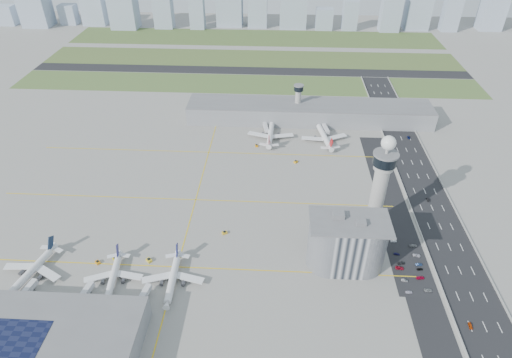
# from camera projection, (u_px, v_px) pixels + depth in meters

# --- Properties ---
(ground) EXTENTS (1000.00, 1000.00, 0.00)m
(ground) POSITION_uv_depth(u_px,v_px,m) (253.00, 233.00, 258.35)
(ground) COLOR #9B9890
(grass_strip_0) EXTENTS (480.00, 50.00, 0.08)m
(grass_strip_0) POSITION_uv_depth(u_px,v_px,m) (247.00, 84.00, 442.22)
(grass_strip_0) COLOR #495E2C
(grass_strip_0) RESTS_ON ground
(grass_strip_1) EXTENTS (480.00, 60.00, 0.08)m
(grass_strip_1) POSITION_uv_depth(u_px,v_px,m) (251.00, 59.00, 503.22)
(grass_strip_1) COLOR #465A2A
(grass_strip_1) RESTS_ON ground
(grass_strip_2) EXTENTS (480.00, 70.00, 0.08)m
(grass_strip_2) POSITION_uv_depth(u_px,v_px,m) (255.00, 38.00, 568.29)
(grass_strip_2) COLOR #425729
(grass_strip_2) RESTS_ON ground
(runway) EXTENTS (480.00, 22.00, 0.10)m
(runway) POSITION_uv_depth(u_px,v_px,m) (249.00, 71.00, 472.30)
(runway) COLOR black
(runway) RESTS_ON ground
(highway) EXTENTS (28.00, 500.00, 0.10)m
(highway) POSITION_uv_depth(u_px,v_px,m) (446.00, 240.00, 253.19)
(highway) COLOR black
(highway) RESTS_ON ground
(barrier_left) EXTENTS (0.60, 500.00, 1.20)m
(barrier_left) POSITION_uv_depth(u_px,v_px,m) (423.00, 238.00, 253.50)
(barrier_left) COLOR #9E9E99
(barrier_left) RESTS_ON ground
(barrier_right) EXTENTS (0.60, 500.00, 1.20)m
(barrier_right) POSITION_uv_depth(u_px,v_px,m) (471.00, 240.00, 252.25)
(barrier_right) COLOR #9E9E99
(barrier_right) RESTS_ON ground
(landside_road) EXTENTS (18.00, 260.00, 0.08)m
(landside_road) POSITION_uv_depth(u_px,v_px,m) (407.00, 250.00, 246.18)
(landside_road) COLOR black
(landside_road) RESTS_ON ground
(parking_lot) EXTENTS (20.00, 44.00, 0.10)m
(parking_lot) POSITION_uv_depth(u_px,v_px,m) (409.00, 266.00, 236.50)
(parking_lot) COLOR black
(parking_lot) RESTS_ON ground
(taxiway_line_h_0) EXTENTS (260.00, 0.60, 0.01)m
(taxiway_line_h_0) POSITION_uv_depth(u_px,v_px,m) (177.00, 267.00, 235.73)
(taxiway_line_h_0) COLOR yellow
(taxiway_line_h_0) RESTS_ON ground
(taxiway_line_h_1) EXTENTS (260.00, 0.60, 0.01)m
(taxiway_line_h_1) POSITION_uv_depth(u_px,v_px,m) (196.00, 200.00, 284.53)
(taxiway_line_h_1) COLOR yellow
(taxiway_line_h_1) RESTS_ON ground
(taxiway_line_h_2) EXTENTS (260.00, 0.60, 0.01)m
(taxiway_line_h_2) POSITION_uv_depth(u_px,v_px,m) (209.00, 152.00, 333.33)
(taxiway_line_h_2) COLOR yellow
(taxiway_line_h_2) RESTS_ON ground
(taxiway_line_v) EXTENTS (0.60, 260.00, 0.01)m
(taxiway_line_v) POSITION_uv_depth(u_px,v_px,m) (196.00, 200.00, 284.53)
(taxiway_line_v) COLOR yellow
(taxiway_line_v) RESTS_ON ground
(control_tower) EXTENTS (14.00, 14.00, 64.50)m
(control_tower) POSITION_uv_depth(u_px,v_px,m) (380.00, 182.00, 241.32)
(control_tower) COLOR #ADAAA5
(control_tower) RESTS_ON ground
(secondary_tower) EXTENTS (8.60, 8.60, 31.90)m
(secondary_tower) POSITION_uv_depth(u_px,v_px,m) (298.00, 99.00, 368.11)
(secondary_tower) COLOR #ADAAA5
(secondary_tower) RESTS_ON ground
(admin_building) EXTENTS (42.00, 24.00, 33.50)m
(admin_building) POSITION_uv_depth(u_px,v_px,m) (347.00, 243.00, 229.26)
(admin_building) COLOR #B2B2B7
(admin_building) RESTS_ON ground
(terminal_pier) EXTENTS (210.00, 32.00, 15.80)m
(terminal_pier) POSITION_uv_depth(u_px,v_px,m) (309.00, 112.00, 372.36)
(terminal_pier) COLOR gray
(terminal_pier) RESTS_ON ground
(near_terminal) EXTENTS (84.00, 42.00, 13.00)m
(near_terminal) POSITION_uv_depth(u_px,v_px,m) (46.00, 339.00, 191.84)
(near_terminal) COLOR gray
(near_terminal) RESTS_ON ground
(airplane_near_a) EXTENTS (42.71, 47.32, 11.39)m
(airplane_near_a) POSITION_uv_depth(u_px,v_px,m) (30.00, 268.00, 227.58)
(airplane_near_a) COLOR white
(airplane_near_a) RESTS_ON ground
(airplane_near_b) EXTENTS (35.51, 40.32, 10.30)m
(airplane_near_b) POSITION_uv_depth(u_px,v_px,m) (112.00, 275.00, 224.47)
(airplane_near_b) COLOR white
(airplane_near_b) RESTS_ON ground
(airplane_near_c) EXTENTS (35.08, 40.73, 11.02)m
(airplane_near_c) POSITION_uv_depth(u_px,v_px,m) (172.00, 276.00, 223.08)
(airplane_near_c) COLOR white
(airplane_near_c) RESTS_ON ground
(airplane_far_a) EXTENTS (39.75, 46.18, 12.51)m
(airplane_far_a) POSITION_uv_depth(u_px,v_px,m) (271.00, 130.00, 348.98)
(airplane_far_a) COLOR white
(airplane_far_a) RESTS_ON ground
(airplane_far_b) EXTENTS (45.53, 50.86, 12.49)m
(airplane_far_b) POSITION_uv_depth(u_px,v_px,m) (324.00, 133.00, 345.48)
(airplane_far_b) COLOR white
(airplane_far_b) RESTS_ON ground
(jet_bridge_near_0) EXTENTS (5.39, 14.31, 5.70)m
(jet_bridge_near_0) POSITION_uv_depth(u_px,v_px,m) (18.00, 304.00, 212.13)
(jet_bridge_near_0) COLOR silver
(jet_bridge_near_0) RESTS_ON ground
(jet_bridge_near_1) EXTENTS (5.39, 14.31, 5.70)m
(jet_bridge_near_1) POSITION_uv_depth(u_px,v_px,m) (78.00, 306.00, 210.79)
(jet_bridge_near_1) COLOR silver
(jet_bridge_near_1) RESTS_ON ground
(jet_bridge_near_2) EXTENTS (5.39, 14.31, 5.70)m
(jet_bridge_near_2) POSITION_uv_depth(u_px,v_px,m) (137.00, 309.00, 209.45)
(jet_bridge_near_2) COLOR silver
(jet_bridge_near_2) RESTS_ON ground
(jet_bridge_far_0) EXTENTS (5.39, 14.31, 5.70)m
(jet_bridge_far_0) POSITION_uv_depth(u_px,v_px,m) (265.00, 125.00, 363.97)
(jet_bridge_far_0) COLOR silver
(jet_bridge_far_0) RESTS_ON ground
(jet_bridge_far_1) EXTENTS (5.39, 14.31, 5.70)m
(jet_bridge_far_1) POSITION_uv_depth(u_px,v_px,m) (324.00, 126.00, 361.74)
(jet_bridge_far_1) COLOR silver
(jet_bridge_far_1) RESTS_ON ground
(tug_0) EXTENTS (3.23, 3.29, 1.59)m
(tug_0) POSITION_uv_depth(u_px,v_px,m) (115.00, 258.00, 239.87)
(tug_0) COLOR yellow
(tug_0) RESTS_ON ground
(tug_1) EXTENTS (3.51, 3.46, 1.70)m
(tug_1) POSITION_uv_depth(u_px,v_px,m) (98.00, 262.00, 237.55)
(tug_1) COLOR orange
(tug_1) RESTS_ON ground
(tug_2) EXTENTS (3.97, 3.97, 1.94)m
(tug_2) POSITION_uv_depth(u_px,v_px,m) (149.00, 260.00, 238.72)
(tug_2) COLOR yellow
(tug_2) RESTS_ON ground
(tug_3) EXTENTS (3.69, 3.27, 1.78)m
(tug_3) POSITION_uv_depth(u_px,v_px,m) (224.00, 232.00, 257.16)
(tug_3) COLOR gold
(tug_3) RESTS_ON ground
(tug_4) EXTENTS (2.40, 3.16, 1.69)m
(tug_4) POSITION_uv_depth(u_px,v_px,m) (257.00, 145.00, 340.06)
(tug_4) COLOR orange
(tug_4) RESTS_ON ground
(tug_5) EXTENTS (3.44, 3.55, 1.71)m
(tug_5) POSITION_uv_depth(u_px,v_px,m) (296.00, 162.00, 320.96)
(tug_5) COLOR orange
(tug_5) RESTS_ON ground
(car_lot_0) EXTENTS (3.63, 1.67, 1.21)m
(car_lot_0) POSITION_uv_depth(u_px,v_px,m) (409.00, 292.00, 220.82)
(car_lot_0) COLOR silver
(car_lot_0) RESTS_ON ground
(car_lot_1) EXTENTS (3.56, 1.68, 1.13)m
(car_lot_1) POSITION_uv_depth(u_px,v_px,m) (405.00, 280.00, 227.22)
(car_lot_1) COLOR gray
(car_lot_1) RESTS_ON ground
(car_lot_2) EXTENTS (4.77, 2.71, 1.26)m
(car_lot_2) POSITION_uv_depth(u_px,v_px,m) (400.00, 268.00, 234.33)
(car_lot_2) COLOR #A31026
(car_lot_2) RESTS_ON ground
(car_lot_3) EXTENTS (4.37, 2.22, 1.22)m
(car_lot_3) POSITION_uv_depth(u_px,v_px,m) (401.00, 263.00, 237.39)
(car_lot_3) COLOR #27282B
(car_lot_3) RESTS_ON ground
(car_lot_4) EXTENTS (3.49, 1.86, 1.13)m
(car_lot_4) POSITION_uv_depth(u_px,v_px,m) (397.00, 254.00, 243.16)
(car_lot_4) COLOR #151449
(car_lot_4) RESTS_ON ground
(car_lot_5) EXTENTS (3.57, 1.47, 1.15)m
(car_lot_5) POSITION_uv_depth(u_px,v_px,m) (394.00, 241.00, 251.60)
(car_lot_5) COLOR white
(car_lot_5) RESTS_ON ground
(car_lot_6) EXTENTS (4.25, 2.06, 1.17)m
(car_lot_6) POSITION_uv_depth(u_px,v_px,m) (428.00, 290.00, 221.77)
(car_lot_6) COLOR gray
(car_lot_6) RESTS_ON ground
(car_lot_7) EXTENTS (4.61, 2.48, 1.27)m
(car_lot_7) POSITION_uv_depth(u_px,v_px,m) (420.00, 278.00, 228.64)
(car_lot_7) COLOR #AB062B
(car_lot_7) RESTS_ON ground
(car_lot_8) EXTENTS (3.45, 1.81, 1.12)m
(car_lot_8) POSITION_uv_depth(u_px,v_px,m) (420.00, 269.00, 233.71)
(car_lot_8) COLOR black
(car_lot_8) RESTS_ON ground
(car_lot_9) EXTENTS (3.82, 1.77, 1.21)m
(car_lot_9) POSITION_uv_depth(u_px,v_px,m) (419.00, 264.00, 236.41)
(car_lot_9) COLOR navy
(car_lot_9) RESTS_ON ground
(car_lot_10) EXTENTS (4.42, 2.32, 1.19)m
(car_lot_10) POSITION_uv_depth(u_px,v_px,m) (417.00, 255.00, 242.18)
(car_lot_10) COLOR silver
(car_lot_10) RESTS_ON ground
(car_lot_11) EXTENTS (4.64, 2.17, 1.31)m
(car_lot_11) POSITION_uv_depth(u_px,v_px,m) (413.00, 246.00, 248.36)
(car_lot_11) COLOR gray
(car_lot_11) RESTS_ON ground
(car_hw_0) EXTENTS (1.81, 3.93, 1.30)m
(car_hw_0) POSITION_uv_depth(u_px,v_px,m) (470.00, 326.00, 204.19)
(car_hw_0) COLOR #B43A08
(car_hw_0) RESTS_ON ground
(car_hw_1) EXTENTS (1.43, 3.92, 1.28)m
(car_hw_1) POSITION_uv_depth(u_px,v_px,m) (428.00, 200.00, 283.54)
(car_hw_1) COLOR black
(car_hw_1) RESTS_ON ground
(car_hw_2) EXTENTS (2.31, 4.49, 1.21)m
(car_hw_2) POSITION_uv_depth(u_px,v_px,m) (409.00, 137.00, 350.87)
(car_hw_2) COLOR #0D174F
(car_hw_2) RESTS_ON ground
(car_hw_4) EXTENTS (1.57, 3.57, 1.20)m
(car_hw_4) POSITION_uv_depth(u_px,v_px,m) (380.00, 106.00, 399.56)
(car_hw_4) COLOR #9A9A9A
(car_hw_4) RESTS_ON ground
(skyline_bldg_0) EXTENTS (24.05, 19.24, 26.50)m
(skyline_bldg_0) POSITION_uv_depth(u_px,v_px,m) (7.00, 15.00, 610.51)
(skyline_bldg_0) COLOR #9EADC1
(skyline_bldg_0) RESTS_ON ground
(skyline_bldg_1) EXTENTS (37.63, 30.10, 65.60)m
(skyline_bldg_1) POSITION_uv_depth(u_px,v_px,m) (33.00, 2.00, 593.76)
(skyline_bldg_1) COLOR #9EADC1
(skyline_bldg_1) RESTS_ON ground
(skyline_bldg_2) EXTENTS (22.81, 18.25, 26.79)m
(skyline_bldg_2) POSITION_uv_depth(u_px,v_px,m) (69.00, 14.00, 613.45)
(skyline_bldg_2) COLOR #9EADC1
(skyline_bldg_2) RESTS_ON ground
(skyline_bldg_3) EXTENTS (32.30, 25.84, 36.93)m
(skyline_bldg_3) POSITION_uv_depth(u_px,v_px,m) (95.00, 11.00, 609.74)
(skyline_bldg_3) COLOR #9EADC1
(skyline_bldg_3) RESTS_ON ground
(skyline_bldg_4) EXTENTS (35.81, 28.65, 60.36)m
(skyline_bldg_4) POSITION_uv_depth(u_px,v_px,m) (123.00, 5.00, 587.67)
(skyline_bldg_4) COLOR #9EADC1
(skyline_bldg_4) RESTS_ON ground
(skyline_bldg_5) EXTENTS (25.49, 20.39, 66.89)m
(skyline_bldg_5) POSITION_uv_depth(u_px,v_px,m) (162.00, 3.00, 586.98)
(skyline_bldg_5) COLOR #9EADC1
(skyline_bldg_5) RESTS_ON ground
(skyline_bldg_6) EXTENTS (20.04, 16.03, 45.20)m
(skyline_bldg_6) POSITION_uv_depth(u_px,v_px,m) (197.00, 12.00, 589.72)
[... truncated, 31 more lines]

